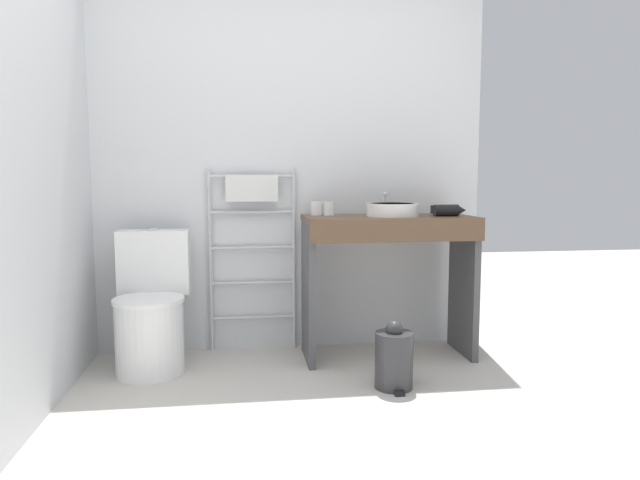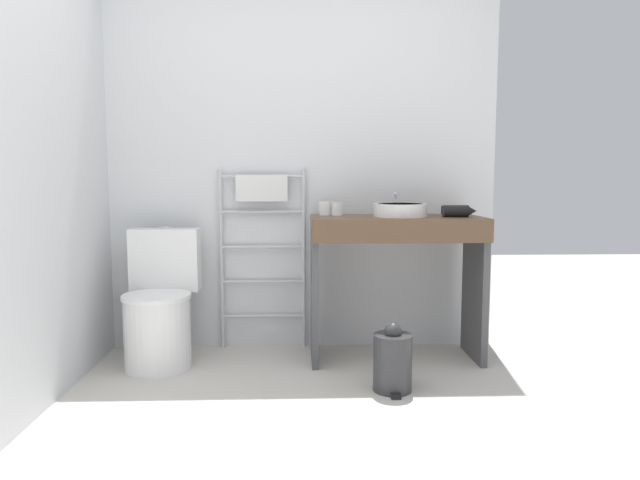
% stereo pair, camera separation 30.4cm
% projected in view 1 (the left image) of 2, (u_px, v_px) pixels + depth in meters
% --- Properties ---
extents(ground_plane, '(12.00, 12.00, 0.00)m').
position_uv_depth(ground_plane, '(316.00, 466.00, 2.20)').
color(ground_plane, beige).
extents(wall_back, '(2.61, 0.12, 2.56)m').
position_uv_depth(wall_back, '(283.00, 151.00, 3.69)').
color(wall_back, silver).
rests_on(wall_back, ground_plane).
extents(wall_side, '(0.12, 2.35, 2.56)m').
position_uv_depth(wall_side, '(32.00, 141.00, 2.68)').
color(wall_side, silver).
rests_on(wall_side, ground_plane).
extents(toilet, '(0.42, 0.52, 0.81)m').
position_uv_depth(toilet, '(151.00, 314.00, 3.28)').
color(toilet, white).
rests_on(toilet, ground_plane).
extents(towel_radiator, '(0.56, 0.06, 1.17)m').
position_uv_depth(towel_radiator, '(252.00, 225.00, 3.61)').
color(towel_radiator, silver).
rests_on(towel_radiator, ground_plane).
extents(vanity_counter, '(1.03, 0.50, 0.88)m').
position_uv_depth(vanity_counter, '(388.00, 261.00, 3.49)').
color(vanity_counter, brown).
rests_on(vanity_counter, ground_plane).
extents(sink_basin, '(0.32, 0.32, 0.08)m').
position_uv_depth(sink_basin, '(392.00, 209.00, 3.46)').
color(sink_basin, white).
rests_on(sink_basin, vanity_counter).
extents(faucet, '(0.02, 0.10, 0.14)m').
position_uv_depth(faucet, '(385.00, 200.00, 3.63)').
color(faucet, silver).
rests_on(faucet, vanity_counter).
extents(cup_near_wall, '(0.07, 0.07, 0.08)m').
position_uv_depth(cup_near_wall, '(317.00, 208.00, 3.55)').
color(cup_near_wall, white).
rests_on(cup_near_wall, vanity_counter).
extents(cup_near_edge, '(0.07, 0.07, 0.08)m').
position_uv_depth(cup_near_edge, '(329.00, 209.00, 3.53)').
color(cup_near_edge, white).
rests_on(cup_near_edge, vanity_counter).
extents(hair_dryer, '(0.20, 0.17, 0.07)m').
position_uv_depth(hair_dryer, '(447.00, 210.00, 3.47)').
color(hair_dryer, black).
rests_on(hair_dryer, vanity_counter).
extents(trash_bin, '(0.20, 0.24, 0.36)m').
position_uv_depth(trash_bin, '(394.00, 358.00, 3.01)').
color(trash_bin, '#333335').
rests_on(trash_bin, ground_plane).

